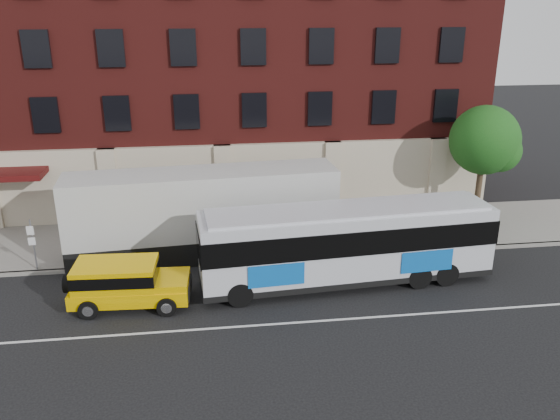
{
  "coord_description": "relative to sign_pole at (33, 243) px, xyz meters",
  "views": [
    {
      "loc": [
        -0.8,
        -17.8,
        11.3
      ],
      "look_at": [
        2.27,
        5.5,
        2.68
      ],
      "focal_mm": 36.53,
      "sensor_mm": 36.0,
      "label": 1
    }
  ],
  "objects": [
    {
      "name": "ground",
      "position": [
        8.5,
        -6.15,
        -1.45
      ],
      "size": [
        120.0,
        120.0,
        0.0
      ],
      "primitive_type": "plane",
      "color": "black",
      "rests_on": "ground"
    },
    {
      "name": "kerb",
      "position": [
        8.5,
        -0.15,
        -1.38
      ],
      "size": [
        60.0,
        0.25,
        0.15
      ],
      "primitive_type": "cube",
      "color": "gray",
      "rests_on": "ground"
    },
    {
      "name": "city_bus",
      "position": [
        13.33,
        -2.64,
        0.41
      ],
      "size": [
        12.47,
        3.53,
        3.37
      ],
      "color": "silver",
      "rests_on": "ground"
    },
    {
      "name": "building",
      "position": [
        8.49,
        10.77,
        6.13
      ],
      "size": [
        30.0,
        12.1,
        15.0
      ],
      "color": "#561714",
      "rests_on": "sidewalk"
    },
    {
      "name": "sidewalk",
      "position": [
        8.5,
        2.85,
        -1.38
      ],
      "size": [
        60.0,
        6.0,
        0.15
      ],
      "primitive_type": "cube",
      "color": "gray",
      "rests_on": "ground"
    },
    {
      "name": "sign_pole",
      "position": [
        0.0,
        0.0,
        0.0
      ],
      "size": [
        0.3,
        0.2,
        2.5
      ],
      "color": "slate",
      "rests_on": "ground"
    },
    {
      "name": "lane_line",
      "position": [
        8.5,
        -5.65,
        -1.45
      ],
      "size": [
        60.0,
        0.12,
        0.01
      ],
      "primitive_type": "cube",
      "color": "silver",
      "rests_on": "ground"
    },
    {
      "name": "yellow_suv",
      "position": [
        4.28,
        -3.47,
        -0.4
      ],
      "size": [
        4.86,
        2.3,
        1.84
      ],
      "color": "#E4B000",
      "rests_on": "ground"
    },
    {
      "name": "shipping_container",
      "position": [
        7.41,
        0.93,
        0.58
      ],
      "size": [
        12.45,
        3.4,
        4.1
      ],
      "color": "black",
      "rests_on": "ground"
    },
    {
      "name": "street_tree",
      "position": [
        22.04,
        3.34,
        2.96
      ],
      "size": [
        3.6,
        3.6,
        6.2
      ],
      "color": "#3A2B1D",
      "rests_on": "sidewalk"
    }
  ]
}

